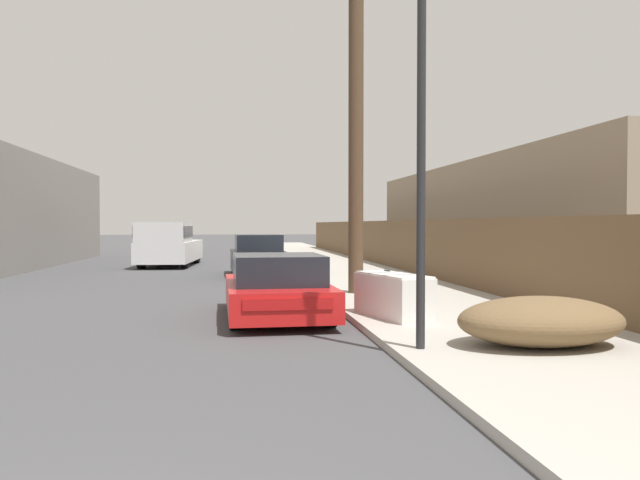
% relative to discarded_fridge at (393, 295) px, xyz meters
% --- Properties ---
extents(sidewalk_curb, '(4.20, 63.00, 0.12)m').
position_rel_discarded_fridge_xyz_m(sidewalk_curb, '(1.36, 15.18, -0.45)').
color(sidewalk_curb, '#ADA89E').
rests_on(sidewalk_curb, ground).
extents(discarded_fridge, '(1.11, 1.94, 0.80)m').
position_rel_discarded_fridge_xyz_m(discarded_fridge, '(0.00, 0.00, 0.00)').
color(discarded_fridge, silver).
rests_on(discarded_fridge, sidewalk_curb).
extents(parked_sports_car_red, '(1.96, 4.13, 1.23)m').
position_rel_discarded_fridge_xyz_m(parked_sports_car_red, '(-2.03, 0.89, 0.05)').
color(parked_sports_car_red, red).
rests_on(parked_sports_car_red, ground).
extents(car_parked_mid, '(1.90, 4.08, 1.44)m').
position_rel_discarded_fridge_xyz_m(car_parked_mid, '(-1.99, 10.83, 0.16)').
color(car_parked_mid, black).
rests_on(car_parked_mid, ground).
extents(pickup_truck, '(2.48, 5.69, 1.88)m').
position_rel_discarded_fridge_xyz_m(pickup_truck, '(-5.56, 16.13, 0.43)').
color(pickup_truck, silver).
rests_on(pickup_truck, ground).
extents(utility_pole, '(1.80, 0.36, 8.11)m').
position_rel_discarded_fridge_xyz_m(utility_pole, '(0.12, 4.01, 3.74)').
color(utility_pole, '#4C3826').
rests_on(utility_pole, sidewalk_curb).
extents(street_lamp, '(0.26, 0.26, 5.16)m').
position_rel_discarded_fridge_xyz_m(street_lamp, '(-0.37, -2.85, 2.57)').
color(street_lamp, '#232326').
rests_on(street_lamp, sidewalk_curb).
extents(brush_pile, '(2.32, 1.58, 0.68)m').
position_rel_discarded_fridge_xyz_m(brush_pile, '(1.32, -2.90, -0.05)').
color(brush_pile, brown).
rests_on(brush_pile, sidewalk_curb).
extents(wooden_fence, '(0.08, 44.00, 1.82)m').
position_rel_discarded_fridge_xyz_m(wooden_fence, '(3.31, 12.77, 0.52)').
color(wooden_fence, brown).
rests_on(wooden_fence, sidewalk_curb).
extents(building_right_house, '(6.00, 20.23, 4.03)m').
position_rel_discarded_fridge_xyz_m(building_right_house, '(8.23, 11.11, 1.51)').
color(building_right_house, gray).
rests_on(building_right_house, ground).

